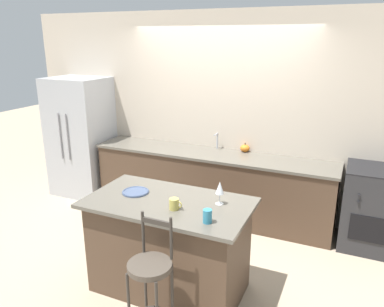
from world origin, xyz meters
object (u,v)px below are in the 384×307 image
(refrigerator, at_px, (81,137))
(bar_stool_near, at_px, (151,278))
(wine_glass, at_px, (220,188))
(tumbler_cup, at_px, (207,216))
(dinner_plate, at_px, (136,192))
(coffee_mug, at_px, (174,204))
(pumpkin_decoration, at_px, (245,148))
(oven_range, at_px, (376,209))

(refrigerator, relative_size, bar_stool_near, 1.68)
(wine_glass, bearing_deg, refrigerator, 152.15)
(bar_stool_near, relative_size, tumbler_cup, 9.28)
(dinner_plate, relative_size, coffee_mug, 2.17)
(wine_glass, bearing_deg, pumpkin_decoration, 99.10)
(bar_stool_near, bearing_deg, coffee_mug, 94.89)
(oven_range, relative_size, coffee_mug, 8.12)
(oven_range, bearing_deg, refrigerator, -179.41)
(tumbler_cup, relative_size, pumpkin_decoration, 0.92)
(dinner_plate, bearing_deg, tumbler_cup, -18.34)
(wine_glass, height_order, coffee_mug, wine_glass)
(coffee_mug, height_order, pumpkin_decoration, coffee_mug)
(wine_glass, relative_size, coffee_mug, 1.81)
(oven_range, xyz_separation_m, pumpkin_decoration, (-1.64, 0.23, 0.46))
(oven_range, xyz_separation_m, dinner_plate, (-2.18, -1.60, 0.46))
(refrigerator, height_order, wine_glass, refrigerator)
(refrigerator, height_order, pumpkin_decoration, refrigerator)
(coffee_mug, relative_size, tumbler_cup, 1.03)
(refrigerator, xyz_separation_m, oven_range, (4.15, 0.04, -0.42))
(coffee_mug, xyz_separation_m, tumbler_cup, (0.35, -0.11, 0.01))
(oven_range, bearing_deg, dinner_plate, -143.71)
(coffee_mug, bearing_deg, dinner_plate, 160.83)
(dinner_plate, bearing_deg, coffee_mug, -19.17)
(refrigerator, height_order, bar_stool_near, refrigerator)
(oven_range, xyz_separation_m, wine_glass, (-1.36, -1.52, 0.60))
(coffee_mug, bearing_deg, refrigerator, 144.90)
(bar_stool_near, bearing_deg, dinner_plate, 128.90)
(dinner_plate, distance_m, tumbler_cup, 0.90)
(dinner_plate, xyz_separation_m, coffee_mug, (0.51, -0.18, 0.04))
(dinner_plate, relative_size, tumbler_cup, 2.24)
(bar_stool_near, bearing_deg, wine_glass, 70.24)
(oven_range, height_order, tumbler_cup, tumbler_cup)
(oven_range, xyz_separation_m, coffee_mug, (-1.68, -1.78, 0.50))
(refrigerator, distance_m, tumbler_cup, 3.37)
(bar_stool_near, distance_m, tumbler_cup, 0.65)
(tumbler_cup, bearing_deg, dinner_plate, 161.66)
(oven_range, bearing_deg, wine_glass, -131.89)
(oven_range, distance_m, pumpkin_decoration, 1.72)
(bar_stool_near, relative_size, dinner_plate, 4.14)
(oven_range, height_order, bar_stool_near, bar_stool_near)
(coffee_mug, bearing_deg, pumpkin_decoration, 88.89)
(bar_stool_near, height_order, coffee_mug, bar_stool_near)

